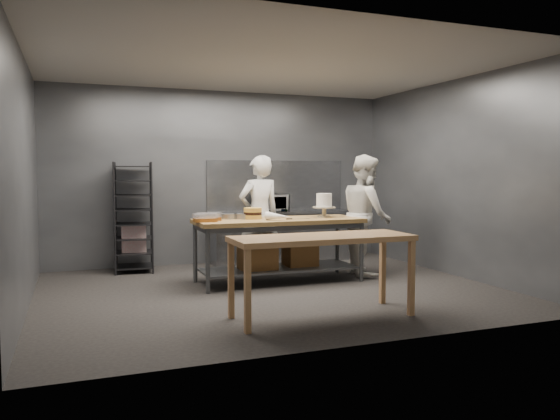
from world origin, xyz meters
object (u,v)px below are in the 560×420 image
Objects in this scene: frosted_cake_stand at (324,203)px; layer_cake at (253,213)px; work_table at (278,243)px; chef_behind at (259,215)px; speed_rack at (134,218)px; chef_right at (366,215)px; microwave at (271,203)px; near_counter at (322,243)px.

frosted_cake_stand is 1.37× the size of layer_cake.
work_table is 0.75m from chef_behind.
frosted_cake_stand is (0.74, 0.00, 0.57)m from work_table.
speed_rack is 2.04m from chef_behind.
microwave is at bearing 46.53° from chef_right.
chef_behind reaches higher than microwave.
chef_right reaches higher than microwave.
microwave is at bearing 78.61° from near_counter.
chef_behind is 5.21× the size of frosted_cake_stand.
chef_behind reaches higher than frosted_cake_stand.
work_table is 0.56m from layer_cake.
microwave is (0.52, 1.70, 0.48)m from work_table.
near_counter is 2.63m from chef_behind.
speed_rack is 0.95× the size of chef_behind.
speed_rack is 0.94× the size of chef_right.
work_table is at bearing 108.47° from chef_right.
layer_cake is at bearing -118.43° from microwave.
chef_behind is 0.99× the size of chef_right.
near_counter is 7.75× the size of layer_cake.
layer_cake is (-1.84, 0.02, 0.07)m from chef_right.
microwave reaches higher than layer_cake.
chef_right is 7.20× the size of layer_cake.
chef_right is 5.25× the size of frosted_cake_stand.
chef_behind is at bearing 140.24° from frosted_cake_stand.
chef_behind is (1.80, -0.95, 0.07)m from speed_rack.
chef_right reaches higher than speed_rack.
chef_right is (1.71, 2.04, 0.12)m from near_counter.
layer_cake is (-0.34, 0.10, 0.43)m from work_table.
work_table is 1.29× the size of chef_right.
chef_right reaches higher than chef_behind.
chef_behind is at bearing -119.12° from microwave.
frosted_cake_stand reaches higher than work_table.
speed_rack is 3.69m from chef_right.
chef_behind reaches higher than work_table.
chef_behind reaches higher than near_counter.
frosted_cake_stand is (0.96, 1.96, 0.33)m from near_counter.
frosted_cake_stand is at bearing 111.17° from chef_right.
microwave is 1.53× the size of frosted_cake_stand.
speed_rack is 2.14m from layer_cake.
microwave reaches higher than near_counter.
speed_rack is at bearing -178.07° from microwave.
chef_behind is (0.16, 2.62, 0.11)m from near_counter.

